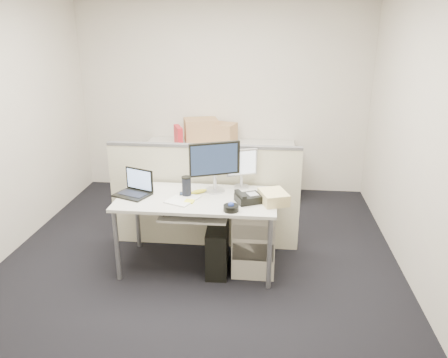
# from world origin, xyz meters

# --- Properties ---
(floor) EXTENTS (4.00, 4.50, 0.01)m
(floor) POSITION_xyz_m (0.00, 0.00, -0.01)
(floor) COLOR black
(floor) RESTS_ON ground
(wall_back) EXTENTS (4.00, 0.02, 2.70)m
(wall_back) POSITION_xyz_m (0.00, 2.25, 1.35)
(wall_back) COLOR beige
(wall_back) RESTS_ON ground
(wall_front) EXTENTS (4.00, 0.02, 2.70)m
(wall_front) POSITION_xyz_m (0.00, -2.25, 1.35)
(wall_front) COLOR beige
(wall_front) RESTS_ON ground
(wall_right) EXTENTS (0.02, 4.50, 2.70)m
(wall_right) POSITION_xyz_m (2.00, 0.00, 1.35)
(wall_right) COLOR beige
(wall_right) RESTS_ON ground
(desk) EXTENTS (1.50, 0.75, 0.73)m
(desk) POSITION_xyz_m (0.00, 0.00, 0.66)
(desk) COLOR beige
(desk) RESTS_ON floor
(keyboard_tray) EXTENTS (0.62, 0.32, 0.02)m
(keyboard_tray) POSITION_xyz_m (0.00, -0.18, 0.62)
(keyboard_tray) COLOR beige
(keyboard_tray) RESTS_ON desk
(drawer_pedestal) EXTENTS (0.40, 0.55, 0.65)m
(drawer_pedestal) POSITION_xyz_m (0.55, 0.05, 0.33)
(drawer_pedestal) COLOR beige
(drawer_pedestal) RESTS_ON floor
(cubicle_partition) EXTENTS (2.00, 0.06, 1.10)m
(cubicle_partition) POSITION_xyz_m (0.00, 0.45, 0.55)
(cubicle_partition) COLOR beige
(cubicle_partition) RESTS_ON floor
(back_counter) EXTENTS (2.00, 0.60, 0.72)m
(back_counter) POSITION_xyz_m (0.00, 1.93, 0.36)
(back_counter) COLOR beige
(back_counter) RESTS_ON floor
(monitor_main) EXTENTS (0.53, 0.36, 0.50)m
(monitor_main) POSITION_xyz_m (0.15, 0.18, 0.98)
(monitor_main) COLOR black
(monitor_main) RESTS_ON desk
(monitor_small) EXTENTS (0.35, 0.27, 0.39)m
(monitor_small) POSITION_xyz_m (0.40, 0.32, 0.92)
(monitor_small) COLOR #B7B7BC
(monitor_small) RESTS_ON desk
(laptop) EXTENTS (0.38, 0.34, 0.24)m
(laptop) POSITION_xyz_m (-0.62, -0.02, 0.85)
(laptop) COLOR black
(laptop) RESTS_ON desk
(trackball) EXTENTS (0.17, 0.17, 0.05)m
(trackball) POSITION_xyz_m (0.35, -0.28, 0.76)
(trackball) COLOR black
(trackball) RESTS_ON desk
(desk_phone) EXTENTS (0.28, 0.26, 0.07)m
(desk_phone) POSITION_xyz_m (0.49, -0.06, 0.77)
(desk_phone) COLOR black
(desk_phone) RESTS_ON desk
(paper_stack) EXTENTS (0.33, 0.36, 0.01)m
(paper_stack) POSITION_xyz_m (-0.12, -0.08, 0.74)
(paper_stack) COLOR silver
(paper_stack) RESTS_ON desk
(sticky_pad) EXTENTS (0.10, 0.10, 0.01)m
(sticky_pad) POSITION_xyz_m (-0.05, -0.12, 0.74)
(sticky_pad) COLOR yellow
(sticky_pad) RESTS_ON desk
(travel_mug) EXTENTS (0.11, 0.11, 0.18)m
(travel_mug) POSITION_xyz_m (-0.10, 0.02, 0.82)
(travel_mug) COLOR black
(travel_mug) RESTS_ON desk
(banana) EXTENTS (0.17, 0.15, 0.04)m
(banana) POSITION_xyz_m (0.00, 0.10, 0.75)
(banana) COLOR yellow
(banana) RESTS_ON desk
(cellphone) EXTENTS (0.07, 0.11, 0.01)m
(cellphone) POSITION_xyz_m (-0.15, 0.05, 0.74)
(cellphone) COLOR black
(cellphone) RESTS_ON desk
(manila_folders) EXTENTS (0.30, 0.34, 0.11)m
(manila_folders) POSITION_xyz_m (0.72, -0.05, 0.78)
(manila_folders) COLOR #EEE18E
(manila_folders) RESTS_ON desk
(keyboard) EXTENTS (0.48, 0.21, 0.03)m
(keyboard) POSITION_xyz_m (-0.05, -0.14, 0.64)
(keyboard) COLOR black
(keyboard) RESTS_ON keyboard_tray
(pc_tower_desk) EXTENTS (0.22, 0.50, 0.46)m
(pc_tower_desk) POSITION_xyz_m (0.20, -0.05, 0.23)
(pc_tower_desk) COLOR black
(pc_tower_desk) RESTS_ON floor
(pc_tower_spare_dark) EXTENTS (0.26, 0.49, 0.44)m
(pc_tower_spare_dark) POSITION_xyz_m (-1.05, 1.71, 0.22)
(pc_tower_spare_dark) COLOR black
(pc_tower_spare_dark) RESTS_ON floor
(pc_tower_spare_silver) EXTENTS (0.31, 0.45, 0.39)m
(pc_tower_spare_silver) POSITION_xyz_m (-1.30, 2.03, 0.19)
(pc_tower_spare_silver) COLOR #B7B7BC
(pc_tower_spare_silver) RESTS_ON floor
(cardboard_box_left) EXTENTS (0.52, 0.45, 0.33)m
(cardboard_box_left) POSITION_xyz_m (-0.28, 2.05, 0.89)
(cardboard_box_left) COLOR #B27E54
(cardboard_box_left) RESTS_ON back_counter
(cardboard_box_right) EXTENTS (0.45, 0.40, 0.28)m
(cardboard_box_right) POSITION_xyz_m (0.00, 2.05, 0.86)
(cardboard_box_right) COLOR #B27E54
(cardboard_box_right) RESTS_ON back_counter
(red_binder) EXTENTS (0.18, 0.30, 0.27)m
(red_binder) POSITION_xyz_m (-0.55, 1.83, 0.86)
(red_binder) COLOR red
(red_binder) RESTS_ON back_counter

